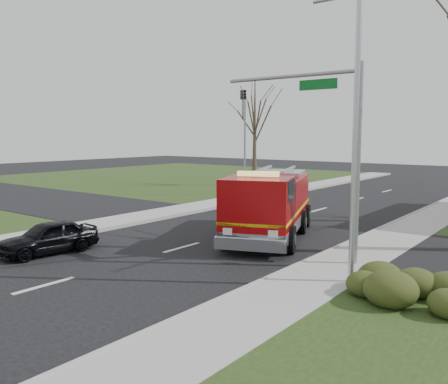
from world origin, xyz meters
The scene contains 10 objects.
ground centered at (0.00, 0.00, 0.00)m, with size 120.00×120.00×0.00m, color black.
sidewalk_right centered at (6.20, 0.00, 0.07)m, with size 2.40×80.00×0.15m, color #989993.
sidewalk_left centered at (-6.20, 0.00, 0.07)m, with size 2.40×80.00×0.15m, color #989993.
hedge_corner centered at (9.00, -1.00, 0.58)m, with size 2.80×2.00×0.90m, color #2B3613.
bare_tree_left centered at (-10.00, 20.00, 5.56)m, with size 4.50×4.50×9.00m.
traffic_signal_mast centered at (5.21, 1.50, 4.71)m, with size 5.29×0.18×6.80m.
streetlight_pole centered at (7.14, -0.50, 4.55)m, with size 1.48×0.16×8.40m.
utility_pole_far centered at (-6.80, 14.00, 3.50)m, with size 0.14×0.14×7.00m, color gray.
fire_engine centered at (1.76, 3.65, 1.39)m, with size 5.21×8.02×3.06m.
parked_car_maroon centered at (-3.37, -3.71, 0.62)m, with size 1.47×3.65×1.25m, color black.
Camera 1 is at (12.50, -13.51, 4.44)m, focal length 38.00 mm.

